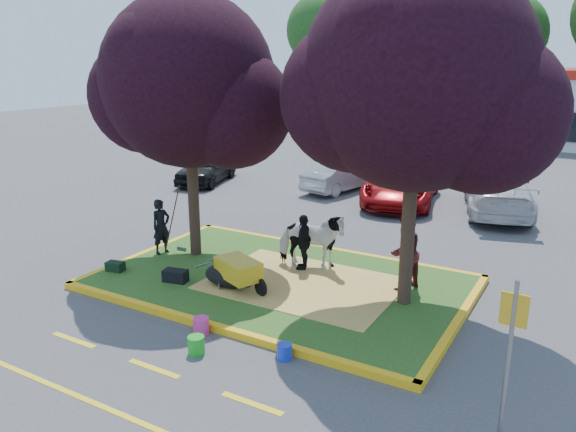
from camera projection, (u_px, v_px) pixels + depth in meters
The scene contains 31 objects.
ground at pixel (280, 285), 13.04m from camera, with size 90.00×90.00×0.00m, color #424244.
median_island at pixel (280, 282), 13.02m from camera, with size 8.00×5.00×0.15m, color #245219.
curb_near at pixel (212, 327), 10.87m from camera, with size 8.30×0.16×0.15m, color yellow.
curb_far at pixel (329, 250), 15.16m from camera, with size 8.30×0.16×0.15m, color yellow.
curb_left at pixel (149, 252), 14.98m from camera, with size 0.16×5.30×0.15m, color yellow.
curb_right at pixel (458, 322), 11.05m from camera, with size 0.16×5.30×0.15m, color yellow.
straw_bedding at pixel (303, 284), 12.71m from camera, with size 4.20×3.00×0.01m, color #EEC362.
tree_purple_left at pixel (188, 89), 13.50m from camera, with size 5.06×4.20×6.51m.
tree_purple_right at pixel (418, 87), 10.53m from camera, with size 5.30×4.40×6.82m.
fire_lane_stripe_a at pixel (74, 340), 10.50m from camera, with size 1.10×0.12×0.01m, color yellow.
fire_lane_stripe_b at pixel (154, 369), 9.54m from camera, with size 1.10×0.12×0.01m, color yellow.
fire_lane_stripe_c at pixel (252, 404), 8.58m from camera, with size 1.10×0.12×0.01m, color yellow.
fire_lane_long at pixel (99, 405), 8.54m from camera, with size 6.00×0.10×0.01m, color yellow.
retail_building at pixel (538, 104), 34.77m from camera, with size 20.40×8.40×4.40m.
treeline at pixel (553, 20), 41.65m from camera, with size 46.58×7.80×14.63m.
cow at pixel (311, 241), 13.46m from camera, with size 0.76×1.67×1.41m, color white.
calf at pixel (227, 276), 12.52m from camera, with size 1.13×0.64×0.49m, color black.
handler at pixel (161, 227), 14.52m from camera, with size 0.53×0.35×1.44m, color black.
visitor_a at pixel (404, 252), 12.23m from camera, with size 0.83×0.65×1.71m, color #4C1615.
visitor_b at pixel (304, 242), 13.43m from camera, with size 0.80×0.33×1.37m, color black.
wheelbarrow at pixel (239, 269), 12.23m from camera, with size 1.87×0.99×0.71m.
gear_bag_dark at pixel (175, 276), 12.82m from camera, with size 0.54×0.30×0.28m, color black.
gear_bag_green at pixel (115, 266), 13.46m from camera, with size 0.42×0.26×0.22m, color black.
sign_post at pixel (509, 349), 7.17m from camera, with size 0.34×0.06×2.45m.
bucket_green at pixel (196, 345), 9.99m from camera, with size 0.31×0.31×0.33m, color green.
bucket_pink at pixel (201, 326), 10.70m from camera, with size 0.31×0.31×0.33m, color #E93390.
bucket_blue at pixel (284, 352), 9.81m from camera, with size 0.27×0.27×0.29m, color #1836C5.
car_black at pixel (207, 167), 23.53m from camera, with size 1.56×3.89×1.32m, color black.
car_silver at pixel (341, 175), 22.09m from camera, with size 1.28×3.68×1.21m, color #9EA1A5.
car_red at pixel (402, 183), 20.25m from camera, with size 2.34×5.07×1.41m, color #980C0F.
car_white at pixel (498, 192), 18.87m from camera, with size 2.05×5.05×1.47m, color silver.
Camera 1 is at (6.20, -10.39, 5.11)m, focal length 35.00 mm.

